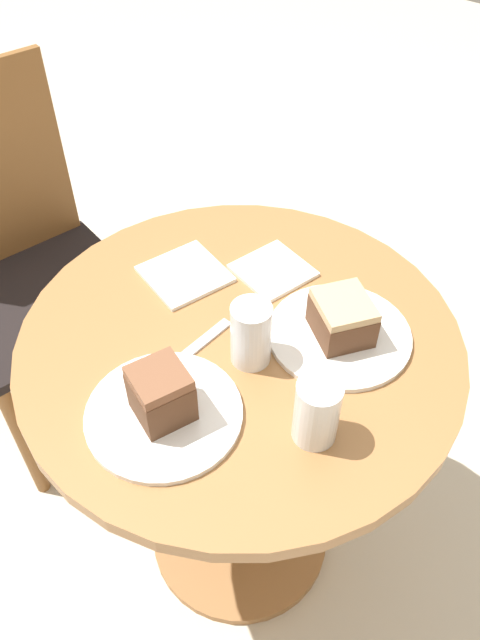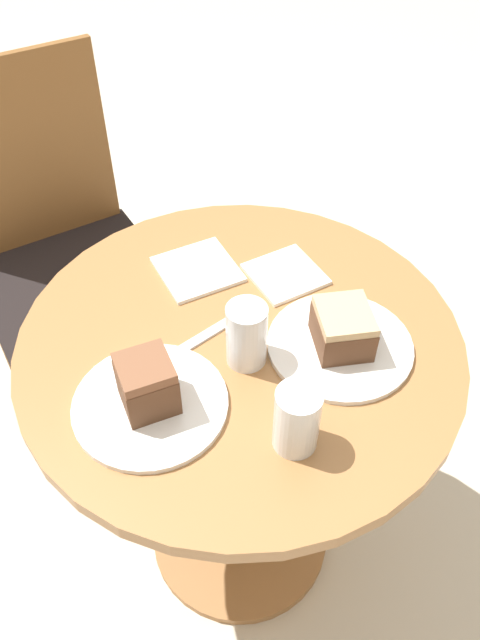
{
  "view_description": "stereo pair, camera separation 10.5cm",
  "coord_description": "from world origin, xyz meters",
  "views": [
    {
      "loc": [
        -0.56,
        -0.46,
        1.56
      ],
      "look_at": [
        0.0,
        0.0,
        0.81
      ],
      "focal_mm": 35.0,
      "sensor_mm": 36.0,
      "label": 1
    },
    {
      "loc": [
        -0.49,
        -0.54,
        1.56
      ],
      "look_at": [
        0.0,
        0.0,
        0.81
      ],
      "focal_mm": 35.0,
      "sensor_mm": 36.0,
      "label": 2
    }
  ],
  "objects": [
    {
      "name": "fork",
      "position": [
        -0.07,
        0.04,
        0.77
      ],
      "size": [
        0.16,
        0.02,
        0.0
      ],
      "rotation": [
        0.0,
        0.0,
        3.11
      ],
      "color": "silver",
      "rests_on": "table"
    },
    {
      "name": "plate_far",
      "position": [
        0.11,
        -0.13,
        0.77
      ],
      "size": [
        0.25,
        0.25,
        0.01
      ],
      "color": "white",
      "rests_on": "table"
    },
    {
      "name": "napkin_side",
      "position": [
        0.17,
        0.06,
        0.77
      ],
      "size": [
        0.15,
        0.15,
        0.01
      ],
      "rotation": [
        0.0,
        0.0,
        -0.23
      ],
      "color": "white",
      "rests_on": "table"
    },
    {
      "name": "ground_plane",
      "position": [
        0.0,
        0.0,
        0.0
      ],
      "size": [
        8.0,
        8.0,
        0.0
      ],
      "primitive_type": "plane",
      "color": "beige"
    },
    {
      "name": "napkin_stack",
      "position": [
        0.05,
        0.18,
        0.77
      ],
      "size": [
        0.17,
        0.17,
        0.01
      ],
      "rotation": [
        0.0,
        0.0,
        -0.27
      ],
      "color": "white",
      "rests_on": "table"
    },
    {
      "name": "glass_water",
      "position": [
        -0.08,
        -0.21,
        0.82
      ],
      "size": [
        0.07,
        0.07,
        0.11
      ],
      "color": "silver",
      "rests_on": "table"
    },
    {
      "name": "glass_lemonade",
      "position": [
        -0.03,
        -0.04,
        0.82
      ],
      "size": [
        0.07,
        0.07,
        0.12
      ],
      "color": "beige",
      "rests_on": "table"
    },
    {
      "name": "chair",
      "position": [
        0.02,
        0.74,
        0.51
      ],
      "size": [
        0.54,
        0.51,
        0.97
      ],
      "rotation": [
        0.0,
        0.0,
        -0.2
      ],
      "color": "brown",
      "rests_on": "ground_plane"
    },
    {
      "name": "table",
      "position": [
        0.0,
        0.0,
        0.56
      ],
      "size": [
        0.77,
        0.77,
        0.77
      ],
      "color": "#9E6B3D",
      "rests_on": "ground_plane"
    },
    {
      "name": "cake_slice_far",
      "position": [
        0.11,
        -0.13,
        0.82
      ],
      "size": [
        0.13,
        0.13,
        0.07
      ],
      "rotation": [
        0.0,
        0.0,
        5.69
      ],
      "color": "brown",
      "rests_on": "plate_far"
    },
    {
      "name": "plate_near",
      "position": [
        -0.2,
        -0.02,
        0.77
      ],
      "size": [
        0.24,
        0.24,
        0.01
      ],
      "color": "white",
      "rests_on": "table"
    },
    {
      "name": "cake_slice_near",
      "position": [
        -0.2,
        -0.02,
        0.82
      ],
      "size": [
        0.1,
        0.1,
        0.09
      ],
      "rotation": [
        0.0,
        0.0,
        5.95
      ],
      "color": "brown",
      "rests_on": "plate_near"
    }
  ]
}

